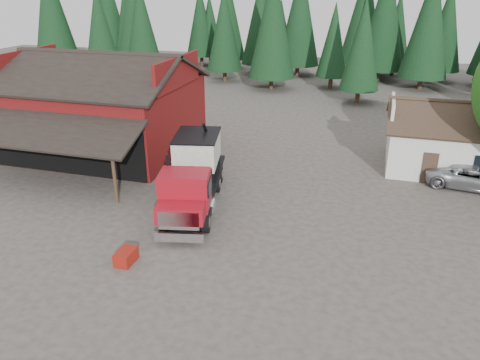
# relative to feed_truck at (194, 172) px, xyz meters

# --- Properties ---
(ground) EXTENTS (120.00, 120.00, 0.00)m
(ground) POSITION_rel_feed_truck_xyz_m (1.25, -3.07, -1.95)
(ground) COLOR #443C35
(ground) RESTS_ON ground
(red_barn) EXTENTS (12.80, 13.63, 7.18)m
(red_barn) POSITION_rel_feed_truck_xyz_m (-9.75, 6.83, 0.74)
(red_barn) COLOR maroon
(red_barn) RESTS_ON ground
(farmhouse) EXTENTS (8.60, 6.42, 4.65)m
(farmhouse) POSITION_rel_feed_truck_xyz_m (14.25, 9.92, -0.29)
(farmhouse) COLOR silver
(farmhouse) RESTS_ON ground
(conifer_backdrop) EXTENTS (76.00, 16.00, 16.00)m
(conifer_backdrop) POSITION_rel_feed_truck_xyz_m (1.25, 38.93, -1.95)
(conifer_backdrop) COLOR black
(conifer_backdrop) RESTS_ON ground
(near_pine_a) EXTENTS (4.40, 4.40, 11.40)m
(near_pine_a) POSITION_rel_feed_truck_xyz_m (-20.75, 24.93, 4.44)
(near_pine_a) COLOR #382619
(near_pine_a) RESTS_ON ground
(near_pine_b) EXTENTS (3.96, 3.96, 10.40)m
(near_pine_b) POSITION_rel_feed_truck_xyz_m (7.25, 26.93, 3.93)
(near_pine_b) COLOR #382619
(near_pine_b) RESTS_ON ground
(near_pine_d) EXTENTS (5.28, 5.28, 13.40)m
(near_pine_d) POSITION_rel_feed_truck_xyz_m (-2.75, 30.93, 5.44)
(near_pine_d) COLOR #382619
(near_pine_d) RESTS_ON ground
(feed_truck) EXTENTS (4.44, 9.57, 4.18)m
(feed_truck) POSITION_rel_feed_truck_xyz_m (0.00, 0.00, 0.00)
(feed_truck) COLOR black
(feed_truck) RESTS_ON ground
(silver_car) EXTENTS (5.61, 3.21, 1.47)m
(silver_car) POSITION_rel_feed_truck_xyz_m (15.25, 6.93, -1.22)
(silver_car) COLOR #B3B4BB
(silver_car) RESTS_ON ground
(equip_box) EXTENTS (0.70, 1.10, 0.60)m
(equip_box) POSITION_rel_feed_truck_xyz_m (-0.76, -6.37, -1.65)
(equip_box) COLOR maroon
(equip_box) RESTS_ON ground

